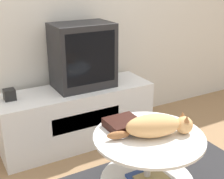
% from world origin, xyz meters
% --- Properties ---
extents(tv_stand, '(1.35, 0.44, 0.51)m').
position_xyz_m(tv_stand, '(-0.03, 1.00, 0.26)').
color(tv_stand, white).
rests_on(tv_stand, ground_plane).
extents(tv, '(0.51, 0.34, 0.56)m').
position_xyz_m(tv, '(0.06, 1.04, 0.79)').
color(tv, '#232326').
rests_on(tv, tv_stand).
extents(speaker, '(0.09, 0.09, 0.09)m').
position_xyz_m(speaker, '(-0.58, 1.04, 0.56)').
color(speaker, black).
rests_on(speaker, tv_stand).
extents(coffee_table, '(0.70, 0.70, 0.49)m').
position_xyz_m(coffee_table, '(0.05, 0.03, 0.34)').
color(coffee_table, '#B2B2B7').
rests_on(coffee_table, rug).
extents(dvd_box, '(0.22, 0.20, 0.06)m').
position_xyz_m(dvd_box, '(-0.04, 0.20, 0.54)').
color(dvd_box, black).
rests_on(dvd_box, coffee_table).
extents(cat, '(0.53, 0.25, 0.15)m').
position_xyz_m(cat, '(0.09, 0.01, 0.58)').
color(cat, tan).
rests_on(cat, coffee_table).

